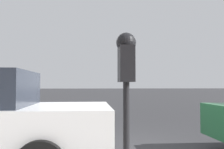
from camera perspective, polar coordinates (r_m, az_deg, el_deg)
name	(u,v)px	position (r m, az deg, el deg)	size (l,w,h in m)	color
parking_meter	(126,73)	(2.47, 3.10, 0.43)	(0.21, 0.19, 1.62)	black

